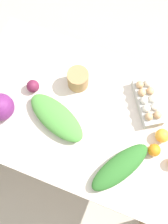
{
  "coord_description": "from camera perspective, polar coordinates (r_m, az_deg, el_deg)",
  "views": [
    {
      "loc": [
        0.22,
        -0.55,
        2.37
      ],
      "look_at": [
        0.0,
        0.0,
        0.75
      ],
      "focal_mm": 50.0,
      "sensor_mm": 36.0,
      "label": 1
    }
  ],
  "objects": [
    {
      "name": "paper_bag",
      "position": [
        1.77,
        -1.11,
        6.05
      ],
      "size": [
        0.12,
        0.12,
        0.11
      ],
      "primitive_type": "cylinder",
      "color": "#A87F51",
      "rests_on": "dining_table"
    },
    {
      "name": "dining_table",
      "position": [
        1.84,
        0.0,
        -1.26
      ],
      "size": [
        1.33,
        0.85,
        0.73
      ],
      "color": "silver",
      "rests_on": "ground_plane"
    },
    {
      "name": "cabbage_purple",
      "position": [
        1.74,
        -15.04,
        0.88
      ],
      "size": [
        0.15,
        0.15,
        0.15
      ],
      "primitive_type": "sphere",
      "color": "#6B2366",
      "rests_on": "dining_table"
    },
    {
      "name": "greens_bunch_kale",
      "position": [
        1.71,
        -5.07,
        -1.02
      ],
      "size": [
        0.4,
        0.28,
        0.08
      ],
      "primitive_type": "ellipsoid",
      "rotation": [
        0.0,
        0.0,
        2.76
      ],
      "color": "#4C933D",
      "rests_on": "dining_table"
    },
    {
      "name": "beet_root",
      "position": [
        1.79,
        -9.33,
        4.69
      ],
      "size": [
        0.07,
        0.07,
        0.07
      ],
      "primitive_type": "sphere",
      "color": "maroon",
      "rests_on": "dining_table"
    },
    {
      "name": "ground_plane",
      "position": [
        2.44,
        0.0,
        -6.03
      ],
      "size": [
        8.0,
        8.0,
        0.0
      ],
      "primitive_type": "plane",
      "color": "#B2A899"
    },
    {
      "name": "orange_2",
      "position": [
        1.69,
        12.72,
        -6.83
      ],
      "size": [
        0.07,
        0.07,
        0.07
      ],
      "primitive_type": "sphere",
      "color": "orange",
      "rests_on": "dining_table"
    },
    {
      "name": "orange_0",
      "position": [
        1.72,
        14.13,
        -4.21
      ],
      "size": [
        0.08,
        0.08,
        0.08
      ],
      "primitive_type": "sphere",
      "color": "#F9A833",
      "rests_on": "dining_table"
    },
    {
      "name": "greens_bunch_scallion",
      "position": [
        1.64,
        6.62,
        -9.98
      ],
      "size": [
        0.29,
        0.38,
        0.07
      ],
      "primitive_type": "ellipsoid",
      "rotation": [
        0.0,
        0.0,
        1.04
      ],
      "color": "#2D6B28",
      "rests_on": "dining_table"
    },
    {
      "name": "egg_carton",
      "position": [
        1.76,
        11.55,
        1.89
      ],
      "size": [
        0.24,
        0.3,
        0.09
      ],
      "rotation": [
        0.0,
        0.0,
        2.14
      ],
      "color": "#B7B7B2",
      "rests_on": "dining_table"
    }
  ]
}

